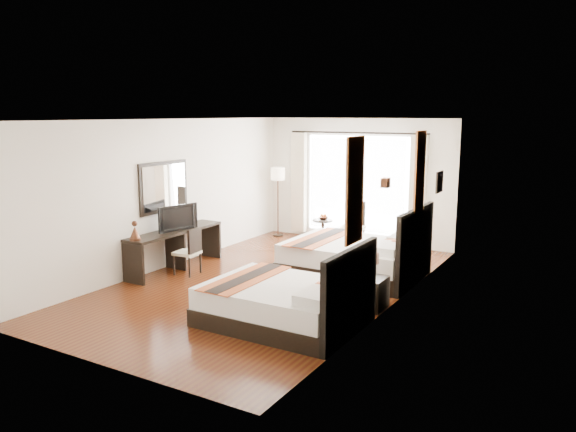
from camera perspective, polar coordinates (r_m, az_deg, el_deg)
The scene contains 29 objects.
floor at distance 9.84m, azimuth -1.90°, elevation -6.79°, with size 4.50×7.50×0.01m, color #3B140A.
ceiling at distance 9.40m, azimuth -2.00°, elevation 9.70°, with size 4.50×7.50×0.02m, color white.
wall_headboard at distance 8.55m, azimuth 10.88°, elevation 0.09°, with size 0.01×7.50×2.80m, color silver.
wall_desk at distance 10.88m, azimuth -12.01°, elevation 2.22°, with size 0.01×7.50×2.80m, color silver.
wall_window at distance 12.82m, azimuth 7.04°, elevation 3.58°, with size 4.50×0.01×2.80m, color silver.
wall_entry at distance 6.72m, azimuth -19.27°, elevation -3.11°, with size 4.50×0.01×2.80m, color silver.
window_glass at distance 12.81m, azimuth 7.01°, elevation 3.13°, with size 2.40×0.02×2.20m, color white.
sheer_curtain at distance 12.76m, azimuth 6.90°, elevation 3.10°, with size 2.30×0.02×2.10m, color white.
drape_left at distance 13.36m, azimuth 1.11°, elevation 3.42°, with size 0.35×0.14×2.35m, color beige.
drape_right at distance 12.23m, azimuth 13.07°, elevation 2.50°, with size 0.35×0.14×2.35m, color beige.
art_panel_near at distance 7.08m, azimuth 6.80°, elevation 2.59°, with size 0.03×0.50×1.35m, color maroon.
art_panel_far at distance 9.58m, azimuth 13.25°, elevation 4.41°, with size 0.03×0.50×1.35m, color maroon.
wall_sconce at distance 8.19m, azimuth 9.88°, elevation 3.35°, with size 0.10×0.14×0.14m, color #3F2316.
mirror_frame at distance 10.72m, azimuth -12.51°, elevation 2.90°, with size 0.04×1.25×0.95m, color black.
mirror_glass at distance 10.71m, azimuth -12.41°, elevation 2.89°, with size 0.01×1.12×0.82m, color white.
bed_near at distance 7.90m, azimuth -0.12°, elevation -8.75°, with size 2.13×1.66×1.20m.
bed_far at distance 10.23m, azimuth 7.01°, elevation -4.18°, with size 2.35×1.83×1.33m.
nightstand at distance 8.62m, azimuth 8.47°, elevation -7.73°, with size 0.40×0.50×0.48m, color black.
table_lamp at distance 8.56m, azimuth 8.50°, elevation -4.44°, with size 0.21×0.21×0.33m.
vase at distance 8.41m, azimuth 8.48°, elevation -5.88°, with size 0.12×0.12×0.12m, color black.
console_desk at distance 10.78m, azimuth -11.37°, elevation -3.36°, with size 0.50×2.20×0.76m, color black.
television at distance 10.65m, azimuth -11.36°, elevation -0.12°, with size 0.84×0.11×0.48m, color black.
bronze_figurine at distance 9.96m, azimuth -15.29°, elevation -1.56°, with size 0.20×0.20×0.30m, color #3F2316, non-canonical shape.
desk_chair at distance 10.42m, azimuth -10.12°, elevation -4.44°, with size 0.43×0.43×0.87m.
floor_lamp at distance 13.28m, azimuth -1.04°, elevation 3.84°, with size 0.33×0.33×1.64m.
side_table at distance 12.78m, azimuth 3.54°, elevation -1.54°, with size 0.46×0.46×0.53m, color black.
fruit_bowl at distance 12.76m, azimuth 3.61°, elevation -0.22°, with size 0.23×0.23×0.06m, color #423117.
window_chair at distance 12.17m, azimuth 6.59°, elevation -1.96°, with size 0.56×0.56×1.03m.
jute_rug at distance 11.74m, azimuth 3.40°, elevation -3.91°, with size 1.27×0.87×0.01m, color tan.
Camera 1 is at (5.03, -7.95, 2.90)m, focal length 35.00 mm.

